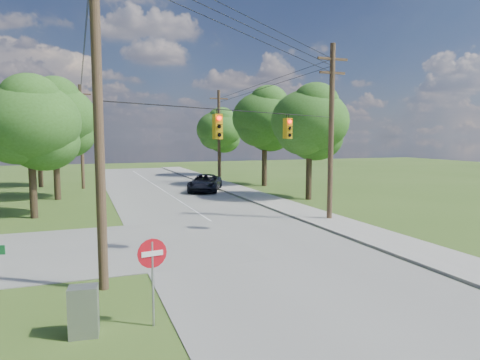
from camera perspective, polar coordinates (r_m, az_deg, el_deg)
name	(u,v)px	position (r m, az deg, el deg)	size (l,w,h in m)	color
ground	(237,277)	(15.87, -0.34, -12.78)	(140.00, 140.00, 0.00)	#3A571D
main_road	(241,240)	(21.04, 0.08, -8.06)	(10.00, 100.00, 0.03)	gray
sidewalk_east	(356,229)	(24.15, 15.23, -6.34)	(2.60, 100.00, 0.12)	#A09D95
pole_sw	(98,100)	(14.58, -18.44, 10.12)	(2.00, 0.32, 12.00)	brown
pole_ne	(331,130)	(26.23, 12.06, 6.58)	(2.00, 0.32, 10.50)	brown
pole_north_e	(219,136)	(46.31, -2.82, 5.89)	(2.00, 0.32, 10.00)	brown
pole_north_w	(82,136)	(44.12, -20.37, 5.54)	(2.00, 0.32, 10.00)	brown
power_lines	(195,69)	(26.83, -6.04, 14.56)	(13.93, 29.62, 4.93)	black
traffic_signals	(256,127)	(20.10, 2.16, 7.05)	(4.91, 3.27, 1.05)	gold
tree_w_near	(30,122)	(29.27, -26.23, 6.91)	(6.00, 6.00, 8.40)	#413120
tree_w_mid	(54,117)	(37.19, -23.51, 7.68)	(6.40, 6.40, 9.22)	#413120
tree_w_far	(38,125)	(47.29, -25.32, 6.70)	(6.00, 6.00, 8.73)	#413120
tree_e_near	(310,122)	(34.70, 9.27, 7.71)	(6.20, 6.20, 8.81)	#413120
tree_e_mid	(265,118)	(43.88, 3.31, 8.21)	(6.60, 6.60, 9.64)	#413120
tree_e_far	(219,130)	(54.73, -2.78, 6.71)	(5.80, 5.80, 8.32)	#413120
car_main_north	(205,183)	(39.47, -4.69, -0.39)	(2.59, 5.63, 1.56)	black
control_cabinet	(84,311)	(12.00, -20.13, -16.12)	(0.72, 0.52, 1.29)	gray
do_not_enter_sign	(152,263)	(11.72, -11.61, -10.74)	(0.79, 0.16, 2.39)	gray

